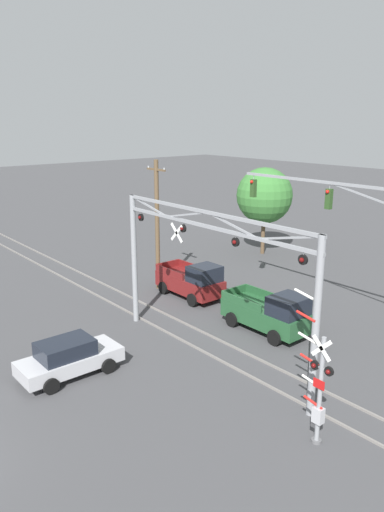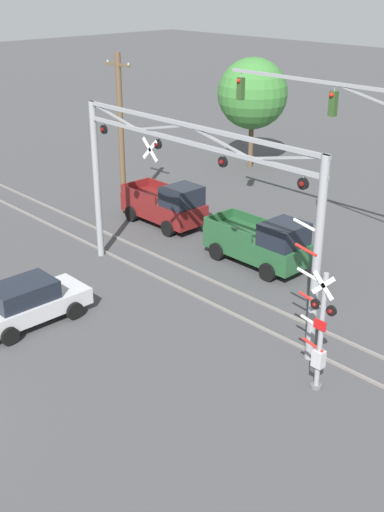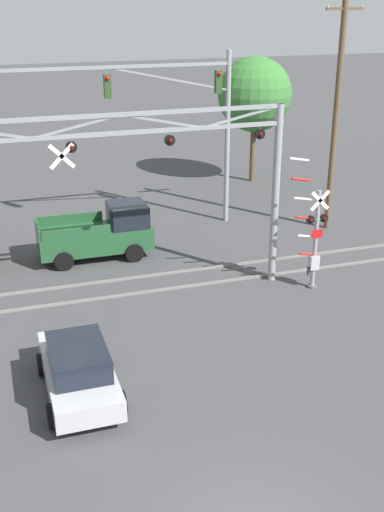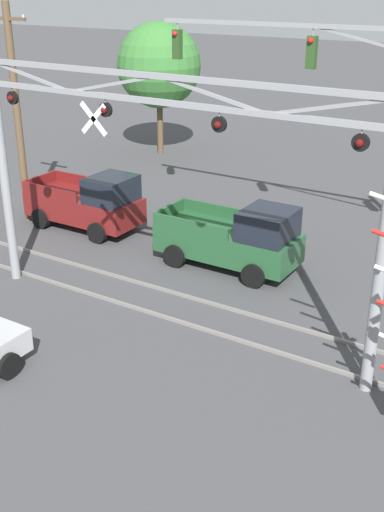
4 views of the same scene
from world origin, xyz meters
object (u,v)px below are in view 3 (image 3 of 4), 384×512
Objects in this scene: crossing_signal_mast at (314,241)px; sedan_waiting at (78,369)px; pickup_truck_lead at (101,234)px; background_tree_beyond_span at (255,94)px; traffic_signal_span at (170,108)px; utility_pole_right at (336,115)px; crossing_gantry at (123,182)px.

sedan_waiting is at bearing -155.59° from crossing_signal_mast.
pickup_truck_lead is 0.65× the size of background_tree_beyond_span.
utility_pole_right reaches higher than traffic_signal_span.
crossing_signal_mast is (6.95, -1.20, -2.56)m from crossing_gantry.
pickup_truck_lead is 1.09× the size of sedan_waiting.
background_tree_beyond_span is at bearing 51.64° from crossing_gantry.
crossing_signal_mast is 9.76m from traffic_signal_span.
utility_pole_right reaches higher than background_tree_beyond_span.
traffic_signal_span is (-3.15, 8.44, 3.76)m from crossing_signal_mast.
utility_pole_right is at bearing 1.44° from pickup_truck_lead.
traffic_signal_span is at bearing 160.58° from utility_pole_right.
utility_pole_right reaches higher than pickup_truck_lead.
utility_pole_right is at bearing -19.42° from traffic_signal_span.
utility_pole_right is at bearing -88.77° from background_tree_beyond_span.
background_tree_beyond_span is at bearing 42.41° from traffic_signal_span.
crossing_gantry is 7.50m from crossing_signal_mast.
traffic_signal_span is 9.44m from background_tree_beyond_span.
pickup_truck_lead is (-3.92, -2.80, -4.65)m from traffic_signal_span.
utility_pole_right is (4.00, 5.91, 3.48)m from crossing_signal_mast.
crossing_gantry is 1.64× the size of background_tree_beyond_span.
crossing_signal_mast is 9.09m from pickup_truck_lead.
utility_pole_right reaches higher than sedan_waiting.
traffic_signal_span reaches higher than background_tree_beyond_span.
background_tree_beyond_span reaches higher than crossing_signal_mast.
traffic_signal_span reaches higher than pickup_truck_lead.
traffic_signal_span is at bearing 35.53° from pickup_truck_lead.
pickup_truck_lead is at bearing 75.82° from sedan_waiting.
pickup_truck_lead is 10.31m from sedan_waiting.
crossing_signal_mast is 7.94m from utility_pole_right.
utility_pole_right is 1.44× the size of background_tree_beyond_span.
utility_pole_right is (13.60, 10.27, 4.61)m from sedan_waiting.
crossing_gantry is at bearing -128.36° from background_tree_beyond_span.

